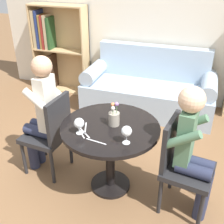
# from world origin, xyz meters

# --- Properties ---
(ground_plane) EXTENTS (16.00, 16.00, 0.00)m
(ground_plane) POSITION_xyz_m (0.00, 0.00, 0.00)
(ground_plane) COLOR brown
(back_wall) EXTENTS (5.20, 0.05, 2.70)m
(back_wall) POSITION_xyz_m (0.00, 2.18, 1.35)
(back_wall) COLOR silver
(back_wall) RESTS_ON ground_plane
(round_table) EXTENTS (0.91, 0.91, 0.72)m
(round_table) POSITION_xyz_m (0.00, 0.00, 0.57)
(round_table) COLOR black
(round_table) RESTS_ON ground_plane
(couch) EXTENTS (1.90, 0.80, 0.92)m
(couch) POSITION_xyz_m (0.00, 1.76, 0.31)
(couch) COLOR #9EB2C6
(couch) RESTS_ON ground_plane
(bookshelf_left) EXTENTS (0.93, 0.28, 1.43)m
(bookshelf_left) POSITION_xyz_m (-1.70, 2.03, 0.69)
(bookshelf_left) COLOR tan
(bookshelf_left) RESTS_ON ground_plane
(chair_left) EXTENTS (0.45, 0.45, 0.90)m
(chair_left) POSITION_xyz_m (-0.66, 0.04, 0.49)
(chair_left) COLOR #232326
(chair_left) RESTS_ON ground_plane
(chair_right) EXTENTS (0.48, 0.48, 0.90)m
(chair_right) POSITION_xyz_m (0.66, -0.03, 0.49)
(chair_right) COLOR #232326
(chair_right) RESTS_ON ground_plane
(person_left) EXTENTS (0.44, 0.36, 1.29)m
(person_left) POSITION_xyz_m (-0.75, 0.05, 0.68)
(person_left) COLOR #282D47
(person_left) RESTS_ON ground_plane
(person_right) EXTENTS (0.45, 0.38, 1.22)m
(person_right) POSITION_xyz_m (0.75, -0.05, 0.66)
(person_right) COLOR #282D47
(person_right) RESTS_ON ground_plane
(wine_glass_left) EXTENTS (0.09, 0.09, 0.15)m
(wine_glass_left) POSITION_xyz_m (-0.22, -0.19, 0.82)
(wine_glass_left) COLOR white
(wine_glass_left) RESTS_ON round_table
(wine_glass_right) EXTENTS (0.09, 0.09, 0.16)m
(wine_glass_right) POSITION_xyz_m (0.21, -0.21, 0.83)
(wine_glass_right) COLOR white
(wine_glass_right) RESTS_ON round_table
(flower_vase) EXTENTS (0.10, 0.10, 0.23)m
(flower_vase) POSITION_xyz_m (0.02, 0.04, 0.79)
(flower_vase) COLOR #9E9384
(flower_vase) RESTS_ON round_table
(knife_left_setting) EXTENTS (0.13, 0.15, 0.00)m
(knife_left_setting) POSITION_xyz_m (-0.21, -0.19, 0.72)
(knife_left_setting) COLOR silver
(knife_left_setting) RESTS_ON round_table
(fork_left_setting) EXTENTS (0.07, 0.18, 0.00)m
(fork_left_setting) POSITION_xyz_m (-0.20, -0.10, 0.72)
(fork_left_setting) COLOR silver
(fork_left_setting) RESTS_ON round_table
(knife_right_setting) EXTENTS (0.15, 0.13, 0.00)m
(knife_right_setting) POSITION_xyz_m (-0.18, -0.18, 0.72)
(knife_right_setting) COLOR silver
(knife_right_setting) RESTS_ON round_table
(fork_right_setting) EXTENTS (0.19, 0.04, 0.00)m
(fork_right_setting) POSITION_xyz_m (-0.03, -0.27, 0.72)
(fork_right_setting) COLOR silver
(fork_right_setting) RESTS_ON round_table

